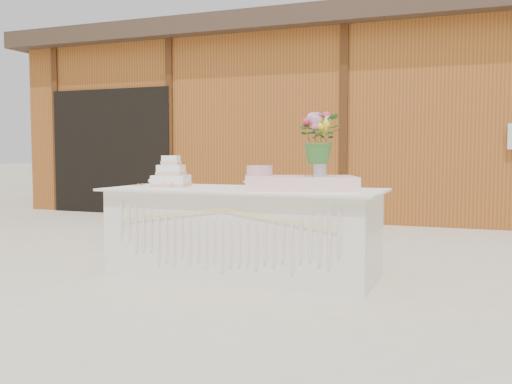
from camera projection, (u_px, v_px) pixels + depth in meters
ground at (244, 276)px, 5.01m from camera, size 80.00×80.00×0.00m
barn at (367, 120)px, 10.47m from camera, size 12.60×4.60×3.30m
cake_table at (243, 232)px, 4.98m from camera, size 2.40×1.00×0.77m
wedding_cake at (171, 176)px, 5.24m from camera, size 0.38×0.38×0.28m
pink_cake_stand at (260, 176)px, 4.83m from camera, size 0.28×0.28×0.20m
satin_runner at (300, 183)px, 4.76m from camera, size 1.05×0.83×0.12m
flower_vase at (320, 167)px, 4.70m from camera, size 0.11×0.11×0.15m
bouquet at (320, 133)px, 4.68m from camera, size 0.42×0.38×0.40m
loose_flowers at (146, 185)px, 5.34m from camera, size 0.26×0.42×0.02m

